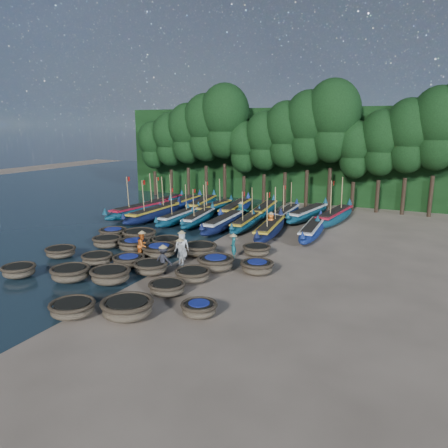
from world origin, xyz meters
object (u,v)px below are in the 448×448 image
at_px(coracle_19, 257,267).
at_px(long_boat_9, 164,202).
at_px(long_boat_3, 179,217).
at_px(fisherman_0, 182,245).
at_px(long_boat_1, 141,210).
at_px(fisherman_1, 233,245).
at_px(long_boat_17, 335,216).
at_px(fisherman_6, 271,223).
at_px(long_boat_15, 286,213).
at_px(coracle_23, 200,249).
at_px(coracle_7, 110,275).
at_px(coracle_14, 193,275).
at_px(coracle_17, 159,250).
at_px(fisherman_5, 241,212).
at_px(long_boat_16, 308,213).
at_px(long_boat_4, 199,218).
at_px(coracle_11, 97,258).
at_px(coracle_6, 70,273).
at_px(coracle_8, 167,288).
at_px(coracle_24, 257,250).
at_px(coracle_3, 72,308).
at_px(long_boat_13, 236,209).
at_px(coracle_4, 127,308).
at_px(coracle_21, 139,235).
at_px(coracle_5, 19,270).
at_px(coracle_10, 61,252).
at_px(long_boat_11, 202,204).
at_px(coracle_12, 129,260).
at_px(coracle_13, 151,267).
at_px(coracle_22, 167,242).
at_px(long_boat_8, 312,230).
at_px(long_boat_6, 247,222).
at_px(fisherman_3, 163,259).
at_px(long_boat_5, 223,222).
at_px(coracle_9, 199,308).
at_px(coracle_20, 113,233).
at_px(coracle_16, 134,245).
at_px(coracle_18, 216,263).
at_px(long_boat_2, 154,213).
at_px(long_boat_10, 182,204).
at_px(fisherman_2, 142,245).

height_order(coracle_19, long_boat_9, long_boat_9).
bearing_deg(long_boat_3, fisherman_0, -58.73).
distance_m(long_boat_1, fisherman_1, 15.28).
relative_size(long_boat_17, fisherman_6, 4.94).
bearing_deg(long_boat_15, coracle_23, -98.36).
distance_m(coracle_7, coracle_14, 4.34).
bearing_deg(coracle_17, fisherman_5, 87.68).
bearing_deg(long_boat_16, long_boat_4, -136.01).
bearing_deg(coracle_11, coracle_6, -76.84).
relative_size(coracle_8, coracle_24, 0.95).
distance_m(coracle_3, long_boat_13, 23.30).
bearing_deg(coracle_8, long_boat_3, 118.96).
height_order(coracle_4, long_boat_13, long_boat_13).
height_order(coracle_4, long_boat_1, long_boat_1).
xyz_separation_m(coracle_8, coracle_21, (-7.27, 7.70, 0.10)).
relative_size(coracle_3, long_boat_16, 0.24).
height_order(coracle_5, fisherman_5, fisherman_5).
height_order(coracle_10, long_boat_11, long_boat_11).
height_order(coracle_23, fisherman_0, fisherman_0).
distance_m(coracle_12, coracle_13, 2.05).
bearing_deg(coracle_17, coracle_22, 111.05).
height_order(coracle_3, long_boat_15, long_boat_15).
height_order(coracle_12, fisherman_0, fisherman_0).
height_order(coracle_7, coracle_22, coracle_7).
relative_size(coracle_17, coracle_21, 1.07).
bearing_deg(long_boat_8, long_boat_6, 171.78).
relative_size(coracle_6, coracle_10, 0.94).
distance_m(coracle_10, fisherman_3, 7.58).
xyz_separation_m(coracle_13, long_boat_5, (-0.93, 11.51, 0.16)).
relative_size(coracle_19, long_boat_3, 0.26).
distance_m(coracle_7, long_boat_3, 14.91).
height_order(coracle_9, long_boat_3, long_boat_3).
bearing_deg(coracle_8, coracle_20, 141.32).
xyz_separation_m(coracle_16, long_boat_5, (2.69, 8.17, 0.11)).
height_order(coracle_3, long_boat_1, long_boat_1).
distance_m(coracle_7, coracle_22, 7.29).
height_order(coracle_3, long_boat_6, long_boat_6).
relative_size(coracle_5, coracle_14, 0.87).
relative_size(coracle_12, long_boat_13, 0.22).
height_order(coracle_18, coracle_21, same).
height_order(coracle_23, long_boat_2, long_boat_2).
height_order(coracle_19, long_boat_3, long_boat_3).
distance_m(long_boat_1, fisherman_0, 13.97).
xyz_separation_m(coracle_10, fisherman_6, (9.95, 11.63, 0.50)).
bearing_deg(coracle_19, long_boat_6, 115.42).
height_order(coracle_6, fisherman_5, fisherman_5).
height_order(coracle_6, coracle_8, coracle_6).
bearing_deg(coracle_6, coracle_16, 93.51).
relative_size(long_boat_10, fisherman_2, 4.37).
distance_m(long_boat_3, long_boat_4, 1.78).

